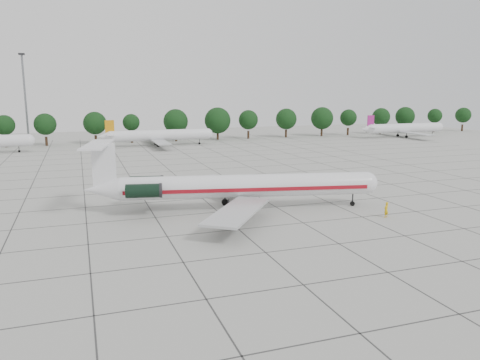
{
  "coord_description": "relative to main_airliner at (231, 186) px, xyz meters",
  "views": [
    {
      "loc": [
        -16.2,
        -55.45,
        15.28
      ],
      "look_at": [
        3.74,
        2.36,
        3.5
      ],
      "focal_mm": 35.0,
      "sensor_mm": 36.0,
      "label": 1
    }
  ],
  "objects": [
    {
      "name": "ground",
      "position": [
        -1.9,
        -0.58,
        -3.15
      ],
      "size": [
        260.0,
        260.0,
        0.0
      ],
      "primitive_type": "plane",
      "color": "#A7A7A0",
      "rests_on": "ground"
    },
    {
      "name": "apron_joints",
      "position": [
        -1.9,
        14.42,
        -3.15
      ],
      "size": [
        170.0,
        170.0,
        0.02
      ],
      "primitive_type": "cube",
      "color": "#383838",
      "rests_on": "ground"
    },
    {
      "name": "main_airliner",
      "position": [
        0.0,
        0.0,
        0.0
      ],
      "size": [
        37.71,
        29.33,
        8.93
      ],
      "rotation": [
        0.0,
        0.0,
        -0.2
      ],
      "color": "silver",
      "rests_on": "ground"
    },
    {
      "name": "ground_crew",
      "position": [
        16.76,
        -9.65,
        -2.2
      ],
      "size": [
        0.82,
        0.68,
        1.92
      ],
      "primitive_type": "imported",
      "rotation": [
        0.0,
        0.0,
        3.51
      ],
      "color": "gold",
      "rests_on": "ground"
    },
    {
      "name": "bg_airliner_c",
      "position": [
        3.02,
        73.91,
        -0.24
      ],
      "size": [
        28.24,
        27.2,
        7.4
      ],
      "color": "silver",
      "rests_on": "ground"
    },
    {
      "name": "bg_airliner_e",
      "position": [
        83.66,
        72.32,
        -0.24
      ],
      "size": [
        28.24,
        27.2,
        7.4
      ],
      "color": "silver",
      "rests_on": "ground"
    },
    {
      "name": "tree_line",
      "position": [
        -13.58,
        84.42,
        2.83
      ],
      "size": [
        249.86,
        8.44,
        10.22
      ],
      "color": "#332114",
      "rests_on": "ground"
    },
    {
      "name": "floodlight_mast",
      "position": [
        -31.9,
        91.42,
        11.13
      ],
      "size": [
        1.6,
        1.6,
        25.45
      ],
      "color": "slate",
      "rests_on": "ground"
    }
  ]
}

